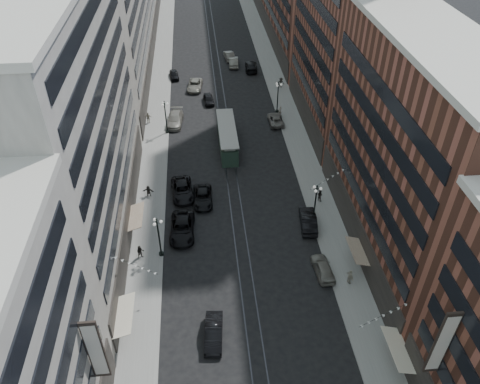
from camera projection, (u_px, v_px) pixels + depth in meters
name	position (u px, v px, depth m)	size (l,w,h in m)	color
ground	(223.00, 115.00, 78.93)	(220.00, 220.00, 0.00)	black
sidewalk_west	(160.00, 91.00, 85.87)	(4.00, 180.00, 0.15)	gray
sidewalk_east	(278.00, 86.00, 87.54)	(4.00, 180.00, 0.15)	gray
rail_west	(216.00, 89.00, 86.69)	(0.12, 180.00, 0.02)	#2D2D33
rail_east	(223.00, 89.00, 86.80)	(0.12, 180.00, 0.02)	#2D2D33
building_west_mid	(73.00, 130.00, 47.86)	(8.00, 36.00, 28.00)	#A8A295
building_east_mid	(408.00, 155.00, 47.77)	(8.00, 30.00, 24.00)	brown
lamppost_sw_far	(159.00, 236.00, 51.28)	(1.03, 1.14, 5.52)	black
lamppost_sw_mid	(166.00, 116.00, 72.40)	(1.03, 1.14, 5.52)	black
lamppost_se_far	(315.00, 202.00, 55.81)	(1.03, 1.14, 5.52)	black
lamppost_se_mid	(278.00, 96.00, 77.71)	(1.03, 1.14, 5.52)	black
streetcar	(227.00, 138.00, 70.42)	(2.59, 11.70, 3.24)	#253A2D
car_2	(182.00, 228.00, 55.57)	(2.84, 6.16, 1.71)	black
car_4	(323.00, 268.00, 50.68)	(1.80, 4.49, 1.53)	slate
car_5	(214.00, 333.00, 44.19)	(1.65, 4.72, 1.56)	black
pedestrian_2	(140.00, 252.00, 52.22)	(0.85, 0.47, 1.75)	black
pedestrian_4	(350.00, 277.00, 49.26)	(1.09, 0.50, 1.86)	#A59E89
car_7	(182.00, 190.00, 61.43)	(2.71, 5.88, 1.64)	black
car_8	(175.00, 119.00, 76.13)	(2.38, 5.86, 1.70)	gray
car_9	(174.00, 75.00, 90.02)	(1.63, 4.04, 1.38)	black
car_10	(308.00, 220.00, 56.63)	(1.81, 5.19, 1.71)	black
car_11	(276.00, 119.00, 76.41)	(2.29, 4.97, 1.38)	slate
car_12	(251.00, 66.00, 92.92)	(2.28, 5.62, 1.63)	black
car_13	(209.00, 99.00, 81.96)	(1.65, 4.11, 1.40)	black
car_14	(229.00, 56.00, 97.18)	(1.73, 4.97, 1.64)	#636158
pedestrian_5	(148.00, 191.00, 61.06)	(1.45, 0.42, 1.57)	black
pedestrian_6	(148.00, 118.00, 76.05)	(1.08, 0.49, 1.84)	#A59E89
pedestrian_7	(320.00, 195.00, 60.33)	(0.78, 0.43, 1.61)	black
pedestrian_8	(280.00, 111.00, 78.05)	(0.61, 0.40, 1.69)	#A69A8A
pedestrian_9	(281.00, 83.00, 86.35)	(1.23, 0.51, 1.90)	black
car_extra_0	(195.00, 85.00, 86.29)	(2.49, 5.40, 1.50)	gray
car_extra_1	(203.00, 197.00, 60.37)	(2.40, 5.20, 1.45)	black
car_extra_2	(234.00, 62.00, 94.57)	(1.81, 5.18, 1.71)	slate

